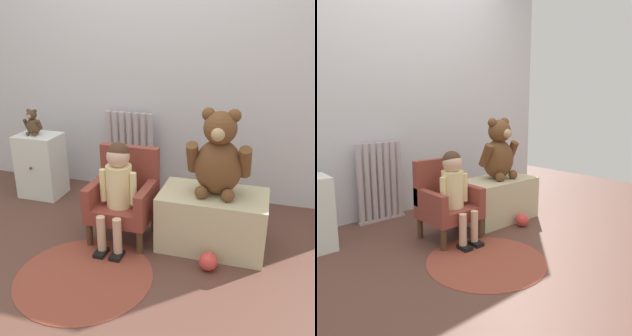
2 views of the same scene
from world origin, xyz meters
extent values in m
plane|color=brown|center=(0.00, 0.00, 0.00)|extent=(6.00, 6.00, 0.00)
cube|color=silver|center=(0.00, 1.26, 1.20)|extent=(3.80, 0.05, 2.40)
cylinder|color=#B6A8A9|center=(-0.44, 1.14, 0.37)|extent=(0.05, 0.05, 0.69)
cylinder|color=#B6A8A9|center=(-0.38, 1.14, 0.37)|extent=(0.05, 0.05, 0.69)
cylinder|color=#B6A8A9|center=(-0.31, 1.14, 0.37)|extent=(0.05, 0.05, 0.69)
cylinder|color=#B6A8A9|center=(-0.25, 1.14, 0.37)|extent=(0.05, 0.05, 0.69)
cylinder|color=#B6A8A9|center=(-0.19, 1.14, 0.37)|extent=(0.05, 0.05, 0.69)
cylinder|color=#B6A8A9|center=(-0.13, 1.14, 0.37)|extent=(0.05, 0.05, 0.69)
cylinder|color=#B6A8A9|center=(-0.07, 1.14, 0.37)|extent=(0.05, 0.05, 0.69)
cube|color=#B6A8A9|center=(-0.25, 1.14, 0.01)|extent=(0.43, 0.05, 0.02)
cube|color=silver|center=(-0.96, 0.86, 0.27)|extent=(0.35, 0.28, 0.54)
sphere|color=#4C3823|center=(-0.96, 0.71, 0.30)|extent=(0.02, 0.02, 0.02)
cube|color=brown|center=(-0.03, 0.40, 0.21)|extent=(0.42, 0.38, 0.10)
cube|color=brown|center=(-0.03, 0.56, 0.44)|extent=(0.42, 0.06, 0.35)
cube|color=brown|center=(-0.21, 0.40, 0.33)|extent=(0.06, 0.38, 0.14)
cube|color=brown|center=(0.15, 0.40, 0.33)|extent=(0.06, 0.38, 0.14)
cylinder|color=#4C331E|center=(-0.21, 0.24, 0.08)|extent=(0.04, 0.04, 0.16)
cylinder|color=#4C331E|center=(0.15, 0.24, 0.08)|extent=(0.04, 0.04, 0.16)
cylinder|color=#4C331E|center=(-0.21, 0.55, 0.08)|extent=(0.04, 0.04, 0.16)
cylinder|color=#4C331E|center=(0.15, 0.55, 0.08)|extent=(0.04, 0.04, 0.16)
cylinder|color=beige|center=(-0.03, 0.36, 0.40)|extent=(0.17, 0.17, 0.28)
sphere|color=#D8AD8E|center=(-0.03, 0.36, 0.61)|extent=(0.15, 0.15, 0.15)
sphere|color=#472D1E|center=(-0.03, 0.36, 0.63)|extent=(0.14, 0.14, 0.14)
cylinder|color=#D8AD8E|center=(-0.09, 0.17, 0.15)|extent=(0.06, 0.06, 0.23)
cube|color=black|center=(-0.09, 0.15, 0.01)|extent=(0.07, 0.11, 0.03)
cylinder|color=#D8AD8E|center=(0.02, 0.17, 0.15)|extent=(0.06, 0.06, 0.23)
cube|color=black|center=(0.02, 0.15, 0.01)|extent=(0.07, 0.11, 0.03)
cylinder|color=beige|center=(-0.14, 0.34, 0.40)|extent=(0.04, 0.04, 0.22)
cylinder|color=beige|center=(0.07, 0.34, 0.40)|extent=(0.04, 0.04, 0.22)
cube|color=#C3B88E|center=(0.57, 0.47, 0.19)|extent=(0.69, 0.40, 0.38)
ellipsoid|color=brown|center=(0.59, 0.49, 0.56)|extent=(0.30, 0.26, 0.35)
sphere|color=brown|center=(0.59, 0.47, 0.81)|extent=(0.20, 0.20, 0.20)
sphere|color=tan|center=(0.59, 0.38, 0.79)|extent=(0.08, 0.08, 0.08)
sphere|color=brown|center=(0.51, 0.49, 0.89)|extent=(0.08, 0.08, 0.08)
sphere|color=brown|center=(0.66, 0.49, 0.89)|extent=(0.08, 0.08, 0.08)
cylinder|color=brown|center=(0.43, 0.47, 0.61)|extent=(0.08, 0.16, 0.22)
cylinder|color=brown|center=(0.75, 0.47, 0.61)|extent=(0.08, 0.16, 0.22)
sphere|color=brown|center=(0.50, 0.38, 0.42)|extent=(0.08, 0.08, 0.08)
sphere|color=brown|center=(0.67, 0.38, 0.42)|extent=(0.08, 0.08, 0.08)
ellipsoid|color=#4C3722|center=(-0.98, 0.85, 0.61)|extent=(0.12, 0.10, 0.14)
sphere|color=#4C3722|center=(-0.98, 0.85, 0.71)|extent=(0.08, 0.08, 0.08)
sphere|color=tan|center=(-0.98, 0.81, 0.70)|extent=(0.03, 0.03, 0.03)
sphere|color=#4C3722|center=(-1.01, 0.85, 0.74)|extent=(0.03, 0.03, 0.03)
sphere|color=#4C3722|center=(-0.95, 0.85, 0.74)|extent=(0.03, 0.03, 0.03)
cylinder|color=#4C3722|center=(-1.05, 0.85, 0.63)|extent=(0.03, 0.06, 0.09)
cylinder|color=#4C3722|center=(-0.92, 0.85, 0.63)|extent=(0.03, 0.06, 0.09)
sphere|color=#4C3722|center=(-1.01, 0.81, 0.56)|extent=(0.03, 0.03, 0.03)
sphere|color=#4C3722|center=(-0.95, 0.81, 0.56)|extent=(0.03, 0.03, 0.03)
cylinder|color=brown|center=(-0.09, -0.09, 0.00)|extent=(0.81, 0.81, 0.01)
sphere|color=#D73D3A|center=(0.60, 0.19, 0.06)|extent=(0.11, 0.11, 0.11)
camera|label=1|loc=(0.85, -1.71, 1.38)|focal=40.00mm
camera|label=2|loc=(-1.50, -1.58, 1.02)|focal=35.00mm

